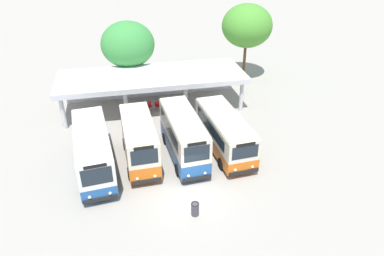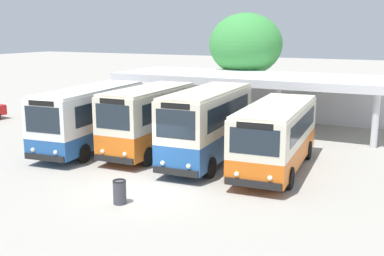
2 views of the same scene
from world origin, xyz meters
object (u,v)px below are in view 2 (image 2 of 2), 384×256
object	(u,v)px
city_bus_middle_cream	(207,123)
waiting_chair_end_by_column	(226,118)
city_bus_second_in_row	(149,118)
waiting_chair_middle_seat	(248,120)
city_bus_fourth_amber	(276,134)
litter_bin_apron	(120,192)
city_bus_nearest_orange	(91,116)
waiting_chair_second_from_end	(237,119)

from	to	relation	value
city_bus_middle_cream	waiting_chair_end_by_column	distance (m)	8.81
city_bus_middle_cream	city_bus_second_in_row	bearing A→B (deg)	178.97
waiting_chair_middle_seat	city_bus_fourth_amber	bearing A→B (deg)	-62.32
litter_bin_apron	waiting_chair_middle_seat	bearing A→B (deg)	91.61
city_bus_middle_cream	litter_bin_apron	size ratio (longest dim) A/B	8.16
waiting_chair_end_by_column	litter_bin_apron	world-z (taller)	litter_bin_apron
city_bus_fourth_amber	city_bus_nearest_orange	bearing A→B (deg)	-176.09
waiting_chair_end_by_column	litter_bin_apron	bearing A→B (deg)	-82.64
waiting_chair_second_from_end	waiting_chair_middle_seat	distance (m)	0.75
city_bus_middle_cream	city_bus_fourth_amber	xyz separation A→B (m)	(3.28, 0.22, -0.24)
city_bus_second_in_row	city_bus_middle_cream	bearing A→B (deg)	-1.03
city_bus_middle_cream	waiting_chair_end_by_column	world-z (taller)	city_bus_middle_cream
city_bus_nearest_orange	waiting_chair_second_from_end	size ratio (longest dim) A/B	9.39
waiting_chair_end_by_column	waiting_chair_middle_seat	xyz separation A→B (m)	(1.49, -0.02, 0.00)
city_bus_nearest_orange	waiting_chair_middle_seat	size ratio (longest dim) A/B	9.39
city_bus_middle_cream	waiting_chair_end_by_column	bearing A→B (deg)	106.44
litter_bin_apron	city_bus_second_in_row	bearing A→B (deg)	112.81
city_bus_second_in_row	waiting_chair_end_by_column	distance (m)	8.43
city_bus_middle_cream	waiting_chair_second_from_end	world-z (taller)	city_bus_middle_cream
waiting_chair_end_by_column	waiting_chair_second_from_end	xyz separation A→B (m)	(0.75, -0.00, 0.00)
city_bus_fourth_amber	waiting_chair_end_by_column	bearing A→B (deg)	125.26
city_bus_second_in_row	waiting_chair_second_from_end	world-z (taller)	city_bus_second_in_row
city_bus_nearest_orange	waiting_chair_middle_seat	world-z (taller)	city_bus_nearest_orange
waiting_chair_second_from_end	waiting_chair_middle_seat	bearing A→B (deg)	-1.43
city_bus_middle_cream	city_bus_nearest_orange	bearing A→B (deg)	-176.09
city_bus_second_in_row	waiting_chair_middle_seat	xyz separation A→B (m)	(2.31, 8.27, -1.34)
city_bus_second_in_row	litter_bin_apron	size ratio (longest dim) A/B	7.35
city_bus_nearest_orange	waiting_chair_second_from_end	world-z (taller)	city_bus_nearest_orange
city_bus_nearest_orange	city_bus_fourth_amber	world-z (taller)	city_bus_nearest_orange
waiting_chair_middle_seat	litter_bin_apron	size ratio (longest dim) A/B	0.96
city_bus_second_in_row	city_bus_fourth_amber	distance (m)	6.56
city_bus_nearest_orange	waiting_chair_middle_seat	xyz separation A→B (m)	(5.59, 8.77, -1.28)
city_bus_fourth_amber	waiting_chair_end_by_column	size ratio (longest dim) A/B	9.15
waiting_chair_middle_seat	city_bus_nearest_orange	bearing A→B (deg)	-122.49
city_bus_fourth_amber	waiting_chair_second_from_end	distance (m)	9.60
city_bus_middle_cream	waiting_chair_end_by_column	size ratio (longest dim) A/B	8.54
waiting_chair_end_by_column	waiting_chair_middle_seat	bearing A→B (deg)	-0.76
waiting_chair_end_by_column	city_bus_middle_cream	bearing A→B (deg)	-73.56
waiting_chair_second_from_end	city_bus_second_in_row	bearing A→B (deg)	-100.68
city_bus_second_in_row	waiting_chair_second_from_end	bearing A→B (deg)	79.32
city_bus_nearest_orange	waiting_chair_end_by_column	size ratio (longest dim) A/B	9.39
city_bus_middle_cream	waiting_chair_second_from_end	xyz separation A→B (m)	(-1.72, 8.34, -1.39)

